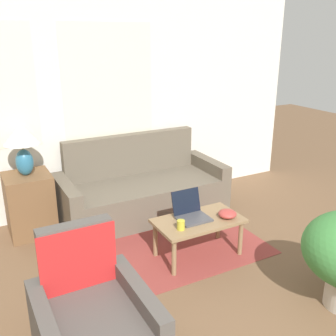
{
  "coord_description": "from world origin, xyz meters",
  "views": [
    {
      "loc": [
        -0.98,
        -0.78,
        2.09
      ],
      "look_at": [
        0.84,
        2.61,
        0.75
      ],
      "focal_mm": 42.0,
      "sensor_mm": 36.0,
      "label": 1
    }
  ],
  "objects": [
    {
      "name": "cup_navy",
      "position": [
        0.63,
        1.97,
        0.43
      ],
      "size": [
        0.07,
        0.07,
        0.09
      ],
      "color": "gold",
      "rests_on": "coffee_table"
    },
    {
      "name": "side_table",
      "position": [
        -0.47,
        3.32,
        0.34
      ],
      "size": [
        0.47,
        0.47,
        0.67
      ],
      "color": "brown",
      "rests_on": "ground_plane"
    },
    {
      "name": "armchair",
      "position": [
        -0.42,
        1.29,
        0.26
      ],
      "size": [
        0.7,
        0.81,
        0.88
      ],
      "color": "#514C47",
      "rests_on": "ground_plane"
    },
    {
      "name": "couch",
      "position": [
        0.8,
        3.23,
        0.27
      ],
      "size": [
        1.95,
        0.83,
        0.91
      ],
      "color": "#665B4C",
      "rests_on": "ground_plane"
    },
    {
      "name": "laptop",
      "position": [
        0.84,
        2.14,
        0.44
      ],
      "size": [
        0.3,
        0.3,
        0.25
      ],
      "color": "#47474C",
      "rests_on": "coffee_table"
    },
    {
      "name": "coffee_table",
      "position": [
        0.88,
        2.07,
        0.34
      ],
      "size": [
        0.84,
        0.47,
        0.39
      ],
      "color": "#8E704C",
      "rests_on": "ground_plane"
    },
    {
      "name": "rug",
      "position": [
        0.88,
        2.61,
        0.0
      ],
      "size": [
        1.52,
        1.83,
        0.01
      ],
      "color": "brown",
      "rests_on": "ground_plane"
    },
    {
      "name": "snack_bowl",
      "position": [
        1.15,
        1.98,
        0.43
      ],
      "size": [
        0.18,
        0.18,
        0.08
      ],
      "color": "#B23D38",
      "rests_on": "coffee_table"
    },
    {
      "name": "wall_back",
      "position": [
        -0.0,
        3.66,
        1.31
      ],
      "size": [
        6.44,
        0.06,
        2.6
      ],
      "color": "white",
      "rests_on": "ground_plane"
    },
    {
      "name": "table_lamp",
      "position": [
        -0.47,
        3.32,
        1.05
      ],
      "size": [
        0.37,
        0.37,
        0.55
      ],
      "color": "teal",
      "rests_on": "side_table"
    }
  ]
}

